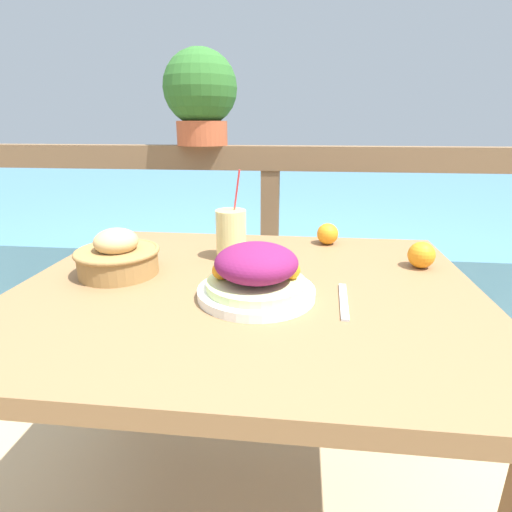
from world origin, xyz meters
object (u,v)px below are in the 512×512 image
object	(u,v)px
drink_glass	(231,235)
potted_plant	(201,94)
salad_plate	(256,275)
bread_basket	(118,256)

from	to	relation	value
drink_glass	potted_plant	size ratio (longest dim) A/B	0.72
salad_plate	drink_glass	bearing A→B (deg)	111.44
salad_plate	bread_basket	xyz separation A→B (m)	(-0.36, 0.10, -0.00)
drink_glass	bread_basket	world-z (taller)	drink_glass
bread_basket	potted_plant	size ratio (longest dim) A/B	0.60
salad_plate	potted_plant	size ratio (longest dim) A/B	0.75
bread_basket	potted_plant	bearing A→B (deg)	84.36
drink_glass	bread_basket	size ratio (longest dim) A/B	1.20
bread_basket	drink_glass	bearing A→B (deg)	29.50
drink_glass	bread_basket	distance (m)	0.30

